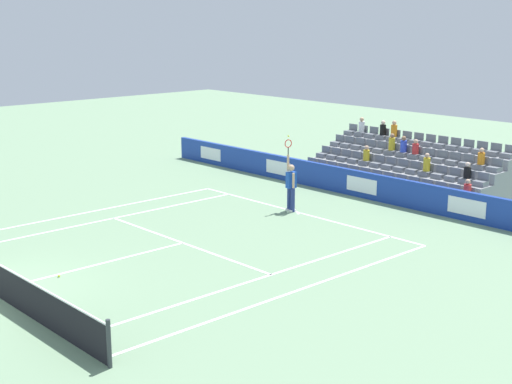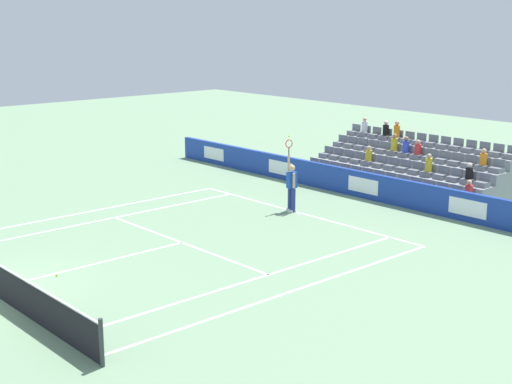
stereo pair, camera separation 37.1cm
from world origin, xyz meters
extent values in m
cube|color=white|center=(0.00, -11.89, 0.00)|extent=(10.97, 0.10, 0.01)
cube|color=white|center=(0.00, -6.40, 0.00)|extent=(8.23, 0.10, 0.01)
cube|color=white|center=(0.00, -3.20, 0.00)|extent=(0.10, 6.40, 0.01)
cube|color=white|center=(4.12, -5.95, 0.00)|extent=(0.10, 11.89, 0.01)
cube|color=white|center=(-4.12, -5.95, 0.00)|extent=(0.10, 11.89, 0.01)
cube|color=white|center=(5.49, -5.95, 0.00)|extent=(0.10, 11.89, 0.01)
cube|color=white|center=(-5.49, -5.95, 0.00)|extent=(0.10, 11.89, 0.01)
cube|color=white|center=(0.00, -11.79, 0.00)|extent=(0.10, 0.20, 0.01)
cube|color=#193899|center=(0.00, -15.50, 0.53)|extent=(23.91, 0.20, 1.06)
cube|color=white|center=(-4.78, -15.39, 0.53)|extent=(1.53, 0.01, 0.60)
cube|color=white|center=(0.00, -15.39, 0.53)|extent=(1.53, 0.01, 0.60)
cube|color=white|center=(4.78, -15.39, 0.53)|extent=(1.53, 0.01, 0.60)
cube|color=white|center=(9.56, -15.39, 0.53)|extent=(1.53, 0.01, 0.60)
cylinder|color=#33383D|center=(-5.94, 0.00, 0.54)|extent=(0.10, 0.10, 1.07)
cylinder|color=navy|center=(0.35, -11.81, 0.45)|extent=(0.16, 0.16, 0.90)
cylinder|color=navy|center=(0.59, -11.86, 0.45)|extent=(0.16, 0.16, 0.90)
cube|color=white|center=(0.35, -11.81, 0.04)|extent=(0.17, 0.28, 0.08)
cube|color=white|center=(0.59, -11.86, 0.04)|extent=(0.17, 0.28, 0.08)
cube|color=#1947B2|center=(0.47, -11.83, 1.20)|extent=(0.29, 0.40, 0.60)
sphere|color=#D3A884|center=(0.47, -11.83, 1.66)|extent=(0.24, 0.24, 0.24)
cylinder|color=#D3A884|center=(0.68, -11.88, 1.81)|extent=(0.09, 0.09, 0.62)
cylinder|color=#D3A884|center=(0.26, -11.74, 1.22)|extent=(0.09, 0.09, 0.56)
cylinder|color=black|center=(0.68, -11.88, 2.26)|extent=(0.04, 0.04, 0.28)
torus|color=red|center=(0.68, -11.88, 2.54)|extent=(0.09, 0.31, 0.31)
sphere|color=#D1E533|center=(0.68, -11.88, 2.82)|extent=(0.07, 0.07, 0.07)
cube|color=gray|center=(0.00, -16.57, 0.21)|extent=(8.68, 0.95, 0.42)
cube|color=slate|center=(-4.03, -16.57, 0.52)|extent=(0.48, 0.44, 0.20)
cube|color=slate|center=(-4.03, -16.77, 0.77)|extent=(0.48, 0.04, 0.30)
cube|color=slate|center=(-3.41, -16.57, 0.52)|extent=(0.48, 0.44, 0.20)
cube|color=slate|center=(-3.41, -16.77, 0.77)|extent=(0.48, 0.04, 0.30)
cube|color=slate|center=(-2.79, -16.57, 0.52)|extent=(0.48, 0.44, 0.20)
cube|color=slate|center=(-2.79, -16.77, 0.77)|extent=(0.48, 0.04, 0.30)
cube|color=slate|center=(-2.17, -16.57, 0.52)|extent=(0.48, 0.44, 0.20)
cube|color=slate|center=(-2.17, -16.77, 0.77)|extent=(0.48, 0.04, 0.30)
cube|color=slate|center=(-1.55, -16.57, 0.52)|extent=(0.48, 0.44, 0.20)
cube|color=slate|center=(-1.55, -16.77, 0.77)|extent=(0.48, 0.04, 0.30)
cube|color=slate|center=(-0.93, -16.57, 0.52)|extent=(0.48, 0.44, 0.20)
cube|color=slate|center=(-0.93, -16.77, 0.77)|extent=(0.48, 0.04, 0.30)
cube|color=slate|center=(-0.31, -16.57, 0.52)|extent=(0.48, 0.44, 0.20)
cube|color=slate|center=(-0.31, -16.77, 0.77)|extent=(0.48, 0.04, 0.30)
cube|color=slate|center=(0.31, -16.57, 0.52)|extent=(0.48, 0.44, 0.20)
cube|color=slate|center=(0.31, -16.77, 0.77)|extent=(0.48, 0.04, 0.30)
cube|color=slate|center=(0.93, -16.57, 0.52)|extent=(0.48, 0.44, 0.20)
cube|color=slate|center=(0.93, -16.77, 0.77)|extent=(0.48, 0.04, 0.30)
cube|color=slate|center=(1.55, -16.57, 0.52)|extent=(0.48, 0.44, 0.20)
cube|color=slate|center=(1.55, -16.77, 0.77)|extent=(0.48, 0.04, 0.30)
cube|color=slate|center=(2.17, -16.57, 0.52)|extent=(0.48, 0.44, 0.20)
cube|color=slate|center=(2.17, -16.77, 0.77)|extent=(0.48, 0.04, 0.30)
cube|color=slate|center=(2.79, -16.57, 0.52)|extent=(0.48, 0.44, 0.20)
cube|color=slate|center=(2.79, -16.77, 0.77)|extent=(0.48, 0.04, 0.30)
cube|color=slate|center=(3.41, -16.57, 0.52)|extent=(0.48, 0.44, 0.20)
cube|color=slate|center=(3.41, -16.77, 0.77)|extent=(0.48, 0.04, 0.30)
cube|color=slate|center=(4.03, -16.57, 0.52)|extent=(0.48, 0.44, 0.20)
cube|color=slate|center=(4.03, -16.77, 0.77)|extent=(0.48, 0.04, 0.30)
cube|color=gray|center=(0.00, -17.52, 0.42)|extent=(8.68, 0.95, 0.84)
cube|color=slate|center=(-4.03, -17.52, 0.94)|extent=(0.48, 0.44, 0.20)
cube|color=slate|center=(-4.03, -17.72, 1.19)|extent=(0.48, 0.04, 0.30)
cube|color=slate|center=(-3.41, -17.52, 0.94)|extent=(0.48, 0.44, 0.20)
cube|color=slate|center=(-3.41, -17.72, 1.19)|extent=(0.48, 0.04, 0.30)
cube|color=slate|center=(-2.79, -17.52, 0.94)|extent=(0.48, 0.44, 0.20)
cube|color=slate|center=(-2.79, -17.72, 1.19)|extent=(0.48, 0.04, 0.30)
cube|color=slate|center=(-2.17, -17.52, 0.94)|extent=(0.48, 0.44, 0.20)
cube|color=slate|center=(-2.17, -17.72, 1.19)|extent=(0.48, 0.04, 0.30)
cube|color=slate|center=(-1.55, -17.52, 0.94)|extent=(0.48, 0.44, 0.20)
cube|color=slate|center=(-1.55, -17.72, 1.19)|extent=(0.48, 0.04, 0.30)
cube|color=slate|center=(-0.93, -17.52, 0.94)|extent=(0.48, 0.44, 0.20)
cube|color=slate|center=(-0.93, -17.72, 1.19)|extent=(0.48, 0.04, 0.30)
cube|color=slate|center=(-0.31, -17.52, 0.94)|extent=(0.48, 0.44, 0.20)
cube|color=slate|center=(-0.31, -17.72, 1.19)|extent=(0.48, 0.04, 0.30)
cube|color=slate|center=(0.31, -17.52, 0.94)|extent=(0.48, 0.44, 0.20)
cube|color=slate|center=(0.31, -17.72, 1.19)|extent=(0.48, 0.04, 0.30)
cube|color=slate|center=(0.93, -17.52, 0.94)|extent=(0.48, 0.44, 0.20)
cube|color=slate|center=(0.93, -17.72, 1.19)|extent=(0.48, 0.04, 0.30)
cube|color=slate|center=(1.55, -17.52, 0.94)|extent=(0.48, 0.44, 0.20)
cube|color=slate|center=(1.55, -17.72, 1.19)|extent=(0.48, 0.04, 0.30)
cube|color=slate|center=(2.17, -17.52, 0.94)|extent=(0.48, 0.44, 0.20)
cube|color=slate|center=(2.17, -17.72, 1.19)|extent=(0.48, 0.04, 0.30)
cube|color=slate|center=(2.79, -17.52, 0.94)|extent=(0.48, 0.44, 0.20)
cube|color=slate|center=(2.79, -17.72, 1.19)|extent=(0.48, 0.04, 0.30)
cube|color=slate|center=(3.41, -17.52, 0.94)|extent=(0.48, 0.44, 0.20)
cube|color=slate|center=(3.41, -17.72, 1.19)|extent=(0.48, 0.04, 0.30)
cube|color=slate|center=(4.03, -17.52, 0.94)|extent=(0.48, 0.44, 0.20)
cube|color=slate|center=(4.03, -17.72, 1.19)|extent=(0.48, 0.04, 0.30)
cube|color=gray|center=(0.00, -18.47, 0.63)|extent=(8.68, 0.95, 1.26)
cube|color=slate|center=(-4.03, -18.47, 1.36)|extent=(0.48, 0.44, 0.20)
cube|color=slate|center=(-4.03, -18.67, 1.61)|extent=(0.48, 0.04, 0.30)
cube|color=slate|center=(-3.41, -18.47, 1.36)|extent=(0.48, 0.44, 0.20)
cube|color=slate|center=(-3.41, -18.67, 1.61)|extent=(0.48, 0.04, 0.30)
cube|color=slate|center=(-2.79, -18.47, 1.36)|extent=(0.48, 0.44, 0.20)
cube|color=slate|center=(-2.79, -18.67, 1.61)|extent=(0.48, 0.04, 0.30)
cube|color=slate|center=(-2.17, -18.47, 1.36)|extent=(0.48, 0.44, 0.20)
cube|color=slate|center=(-2.17, -18.67, 1.61)|extent=(0.48, 0.04, 0.30)
cube|color=slate|center=(-1.55, -18.47, 1.36)|extent=(0.48, 0.44, 0.20)
cube|color=slate|center=(-1.55, -18.67, 1.61)|extent=(0.48, 0.04, 0.30)
cube|color=slate|center=(-0.93, -18.47, 1.36)|extent=(0.48, 0.44, 0.20)
cube|color=slate|center=(-0.93, -18.67, 1.61)|extent=(0.48, 0.04, 0.30)
cube|color=slate|center=(-0.31, -18.47, 1.36)|extent=(0.48, 0.44, 0.20)
cube|color=slate|center=(-0.31, -18.67, 1.61)|extent=(0.48, 0.04, 0.30)
cube|color=slate|center=(0.31, -18.47, 1.36)|extent=(0.48, 0.44, 0.20)
cube|color=slate|center=(0.31, -18.67, 1.61)|extent=(0.48, 0.04, 0.30)
cube|color=slate|center=(0.93, -18.47, 1.36)|extent=(0.48, 0.44, 0.20)
cube|color=slate|center=(0.93, -18.67, 1.61)|extent=(0.48, 0.04, 0.30)
cube|color=slate|center=(1.55, -18.47, 1.36)|extent=(0.48, 0.44, 0.20)
cube|color=slate|center=(1.55, -18.67, 1.61)|extent=(0.48, 0.04, 0.30)
cube|color=slate|center=(2.17, -18.47, 1.36)|extent=(0.48, 0.44, 0.20)
cube|color=slate|center=(2.17, -18.67, 1.61)|extent=(0.48, 0.04, 0.30)
cube|color=slate|center=(2.79, -18.47, 1.36)|extent=(0.48, 0.44, 0.20)
cube|color=slate|center=(2.79, -18.67, 1.61)|extent=(0.48, 0.04, 0.30)
cube|color=slate|center=(3.41, -18.47, 1.36)|extent=(0.48, 0.44, 0.20)
cube|color=slate|center=(3.41, -18.67, 1.61)|extent=(0.48, 0.04, 0.30)
cube|color=slate|center=(4.03, -18.47, 1.36)|extent=(0.48, 0.44, 0.20)
cube|color=slate|center=(4.03, -18.67, 1.61)|extent=(0.48, 0.04, 0.30)
cube|color=gray|center=(0.00, -19.42, 0.84)|extent=(8.68, 0.95, 1.68)
cube|color=slate|center=(-4.03, -19.42, 1.78)|extent=(0.48, 0.44, 0.20)
cube|color=slate|center=(-3.41, -19.42, 1.78)|extent=(0.48, 0.44, 0.20)
cube|color=slate|center=(-3.41, -19.62, 2.03)|extent=(0.48, 0.04, 0.30)
cube|color=slate|center=(-2.79, -19.42, 1.78)|extent=(0.48, 0.44, 0.20)
cube|color=slate|center=(-2.79, -19.62, 2.03)|extent=(0.48, 0.04, 0.30)
cube|color=slate|center=(-2.17, -19.42, 1.78)|extent=(0.48, 0.44, 0.20)
cube|color=slate|center=(-2.17, -19.62, 2.03)|extent=(0.48, 0.04, 0.30)
cube|color=slate|center=(-1.55, -19.42, 1.78)|extent=(0.48, 0.44, 0.20)
cube|color=slate|center=(-1.55, -19.62, 2.03)|extent=(0.48, 0.04, 0.30)
cube|color=slate|center=(-0.93, -19.42, 1.78)|extent=(0.48, 0.44, 0.20)
cube|color=slate|center=(-0.93, -19.62, 2.03)|extent=(0.48, 0.04, 0.30)
cube|color=slate|center=(-0.31, -19.42, 1.78)|extent=(0.48, 0.44, 0.20)
cube|color=slate|center=(-0.31, -19.62, 2.03)|extent=(0.48, 0.04, 0.30)
cube|color=slate|center=(0.31, -19.42, 1.78)|extent=(0.48, 0.44, 0.20)
cube|color=slate|center=(0.31, -19.62, 2.03)|extent=(0.48, 0.04, 0.30)
cube|color=slate|center=(0.93, -19.42, 1.78)|extent=(0.48, 0.44, 0.20)
cube|color=slate|center=(0.93, -19.62, 2.03)|extent=(0.48, 0.04, 0.30)
cube|color=slate|center=(1.55, -19.42, 1.78)|extent=(0.48, 0.44, 0.20)
cube|color=slate|center=(1.55, -19.62, 2.03)|extent=(0.48, 0.04, 0.30)
cube|color=slate|center=(2.17, -19.42, 1.78)|extent=(0.48, 0.44, 0.20)
cube|color=slate|center=(2.17, -19.62, 2.03)|extent=(0.48, 0.04, 0.30)
cube|color=slate|center=(2.79, -19.42, 1.78)|extent=(0.48, 0.44, 0.20)
cube|color=slate|center=(2.79, -19.62, 2.03)|extent=(0.48, 0.04, 0.30)
cube|color=slate|center=(3.41, -19.42, 1.78)|extent=(0.48, 0.44, 0.20)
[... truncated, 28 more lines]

